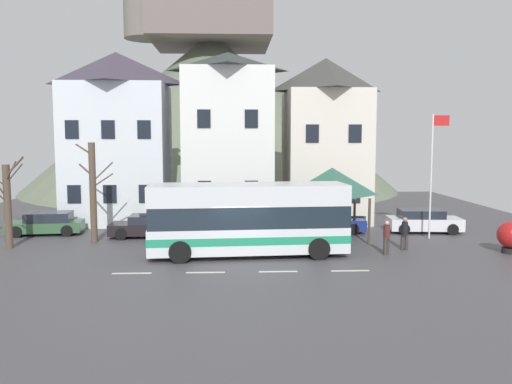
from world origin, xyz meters
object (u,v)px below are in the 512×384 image
Objects in this scene: hilltop_castle at (211,106)px; pedestrian_00 at (387,237)px; pedestrian_01 at (405,233)px; harbour_buoy at (511,236)px; parked_car_03 at (423,221)px; flagpole at (433,167)px; bare_tree_00 at (8,204)px; townhouse_00 at (118,138)px; bus_shelter at (332,182)px; bare_tree_01 at (93,192)px; townhouse_02 at (325,140)px; parked_car_01 at (47,223)px; parked_car_02 at (323,221)px; transit_bus at (248,220)px; public_bench at (353,223)px; townhouse_01 at (228,137)px; parked_car_00 at (151,226)px.

hilltop_castle is 24.09× the size of pedestrian_00.
harbour_buoy is at bearing -11.06° from pedestrian_01.
parked_car_03 is at bearing 56.20° from pedestrian_00.
pedestrian_01 is at bearing -129.81° from flagpole.
bare_tree_00 is at bearing 176.28° from pedestrian_01.
bus_shelter is (12.77, -6.39, -2.33)m from townhouse_00.
townhouse_00 is 7.30m from bare_tree_01.
pedestrian_00 is 18.58m from bare_tree_00.
townhouse_02 is 13.65m from harbour_buoy.
parked_car_01 is at bearing -164.45° from townhouse_02.
harbour_buoy is at bearing -36.33° from parked_car_02.
parked_car_03 is at bearing 24.90° from transit_bus.
townhouse_00 is 6.79× the size of public_bench.
parked_car_01 is 21.76m from parked_car_03.
parked_car_02 is (4.56, 5.79, -1.03)m from transit_bus.
public_bench is at bearing 12.69° from bare_tree_00.
transit_bus is 7.44m from parked_car_02.
townhouse_00 is at bearing 160.30° from parked_car_02.
townhouse_01 reaches higher than bare_tree_00.
parked_car_02 is 6.79m from flagpole.
townhouse_01 is 18.04m from harbour_buoy.
bare_tree_00 is (-16.41, -3.65, 1.54)m from parked_car_02.
townhouse_02 is 24.19m from hilltop_castle.
parked_car_01 is at bearing -179.18° from public_bench.
townhouse_00 is at bearing 65.24° from bare_tree_00.
transit_bus is at bearing 146.85° from parked_car_01.
public_bench is at bearing -15.61° from townhouse_00.
townhouse_02 reaches higher than parked_car_03.
pedestrian_01 is (3.17, -4.93, 0.19)m from parked_car_02.
bus_shelter is 0.89× the size of parked_car_00.
transit_bus is at bearing -173.61° from pedestrian_01.
pedestrian_00 is at bearing -132.64° from flagpole.
public_bench is (-0.11, 6.42, -0.36)m from pedestrian_00.
pedestrian_00 is (7.50, -11.05, -4.69)m from townhouse_01.
bus_shelter is at bearing 167.32° from parked_car_01.
bare_tree_00 is at bearing 166.19° from transit_bus.
public_bench is (7.39, -4.63, -5.05)m from townhouse_01.
townhouse_01 is 14.16m from pedestrian_00.
bus_shelter reaches higher than parked_car_03.
parked_car_00 is 2.70× the size of pedestrian_00.
bare_tree_01 is at bearing 170.31° from pedestrian_01.
bus_shelter is at bearing -75.43° from hilltop_castle.
public_bench is 14.86m from bare_tree_01.
parked_car_00 is at bearing 26.67° from bare_tree_01.
parked_car_03 is 22.61m from bare_tree_00.
transit_bus is 11.05m from flagpole.
hilltop_castle is 10.04× the size of bus_shelter.
transit_bus is at bearing -147.00° from parked_car_03.
transit_bus is 12.06m from bare_tree_00.
townhouse_02 is at bearing 27.82° from bare_tree_01.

